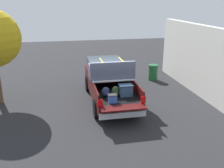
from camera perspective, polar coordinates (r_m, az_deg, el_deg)
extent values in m
plane|color=#262628|center=(12.98, -0.52, -3.78)|extent=(40.00, 40.00, 0.00)
cube|color=#470F0F|center=(12.76, -0.53, -1.19)|extent=(5.50, 1.92, 0.45)
cube|color=black|center=(11.57, 0.58, -2.00)|extent=(2.80, 1.80, 0.04)
cube|color=#470F0F|center=(11.35, -4.02, -1.23)|extent=(2.80, 0.06, 0.50)
cube|color=#470F0F|center=(11.71, 5.04, -0.63)|extent=(2.80, 0.06, 0.50)
cube|color=#470F0F|center=(12.77, -0.68, 1.08)|extent=(0.06, 1.80, 0.50)
cube|color=#470F0F|center=(10.06, 2.55, -5.28)|extent=(0.55, 1.80, 0.04)
cube|color=#B2B2B7|center=(12.13, -0.16, 1.47)|extent=(1.25, 1.92, 0.04)
cube|color=#470F0F|center=(13.88, -1.58, 2.50)|extent=(2.30, 1.92, 0.50)
cube|color=#2D3842|center=(13.65, -1.53, 4.44)|extent=(1.94, 1.76, 0.51)
cube|color=#470F0F|center=(15.18, -2.45, 3.66)|extent=(0.40, 1.82, 0.38)
cube|color=#B2B2B7|center=(10.34, 2.32, -6.73)|extent=(0.24, 1.92, 0.24)
cube|color=red|center=(10.07, -2.67, -4.27)|extent=(0.06, 0.20, 0.28)
cube|color=red|center=(10.45, 6.93, -3.51)|extent=(0.06, 0.20, 0.28)
cylinder|color=black|center=(14.35, -5.29, 0.12)|extent=(0.84, 0.30, 0.84)
cylinder|color=black|center=(14.62, 1.58, 0.54)|extent=(0.84, 0.30, 0.84)
cylinder|color=black|center=(11.10, -3.31, -5.48)|extent=(0.84, 0.30, 0.84)
cylinder|color=black|center=(11.45, 5.47, -4.76)|extent=(0.84, 0.30, 0.84)
cube|color=#335170|center=(11.13, 3.08, -1.51)|extent=(0.40, 0.55, 0.45)
cube|color=#23394E|center=(11.05, 3.10, -0.28)|extent=(0.44, 0.59, 0.05)
ellipsoid|color=#384728|center=(11.13, 0.80, -1.56)|extent=(0.20, 0.33, 0.43)
ellipsoid|color=#384728|center=(11.05, 0.92, -2.07)|extent=(0.09, 0.23, 0.19)
ellipsoid|color=#283351|center=(11.05, -1.42, -1.74)|extent=(0.20, 0.35, 0.42)
ellipsoid|color=#283351|center=(10.97, -1.31, -2.24)|extent=(0.09, 0.25, 0.19)
cube|color=#3359B2|center=(10.44, 0.12, -3.32)|extent=(0.26, 0.34, 0.30)
cube|color=#262628|center=(10.38, 0.12, -2.45)|extent=(0.28, 0.36, 0.04)
cube|color=#4C5166|center=(12.06, -0.16, 2.51)|extent=(0.92, 2.08, 0.42)
cube|color=#4C5166|center=(11.60, 0.20, 3.95)|extent=(0.16, 2.08, 0.40)
cube|color=#4C5166|center=(11.89, -4.67, 3.81)|extent=(0.68, 0.20, 0.22)
cube|color=#4C5166|center=(12.24, 4.13, 4.25)|extent=(0.68, 0.20, 0.22)
cube|color=yellow|center=(11.83, -2.40, 5.28)|extent=(1.02, 0.03, 0.02)
cube|color=yellow|center=(12.00, 2.04, 5.48)|extent=(1.02, 0.03, 0.02)
cube|color=silver|center=(14.55, 18.63, 5.21)|extent=(8.68, 0.36, 3.64)
cylinder|color=#1E592D|center=(16.40, 9.09, 2.44)|extent=(0.56, 0.56, 0.90)
cylinder|color=#1E592D|center=(16.28, 9.18, 4.10)|extent=(0.60, 0.60, 0.08)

